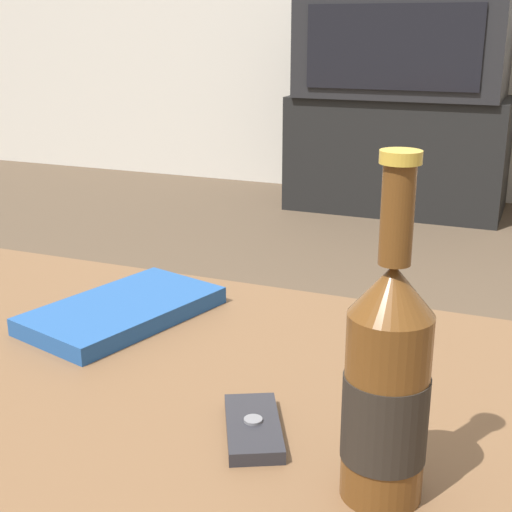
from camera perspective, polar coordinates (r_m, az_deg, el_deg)
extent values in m
cube|color=brown|center=(0.86, -9.62, -10.96)|extent=(1.32, 0.70, 0.04)
cube|color=black|center=(3.44, 11.31, 8.08)|extent=(0.98, 0.50, 0.52)
cube|color=black|center=(3.39, 11.82, 16.14)|extent=(0.89, 0.54, 0.44)
cube|color=black|center=(3.13, 10.81, 16.08)|extent=(0.73, 0.01, 0.34)
cylinder|color=#563314|center=(0.62, 10.30, -11.84)|extent=(0.07, 0.07, 0.17)
cylinder|color=black|center=(0.63, 10.25, -12.51)|extent=(0.07, 0.07, 0.08)
cone|color=#563314|center=(0.58, 10.87, -2.64)|extent=(0.07, 0.07, 0.04)
cylinder|color=#563314|center=(0.56, 11.23, 3.24)|extent=(0.03, 0.03, 0.08)
cylinder|color=#B79333|center=(0.55, 11.52, 7.78)|extent=(0.03, 0.03, 0.01)
cube|color=#232328|center=(0.73, -0.23, -13.55)|extent=(0.10, 0.13, 0.01)
cylinder|color=slate|center=(0.73, -0.23, -12.98)|extent=(0.02, 0.02, 0.00)
cube|color=navy|center=(1.02, -10.59, -4.28)|extent=(0.22, 0.30, 0.02)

